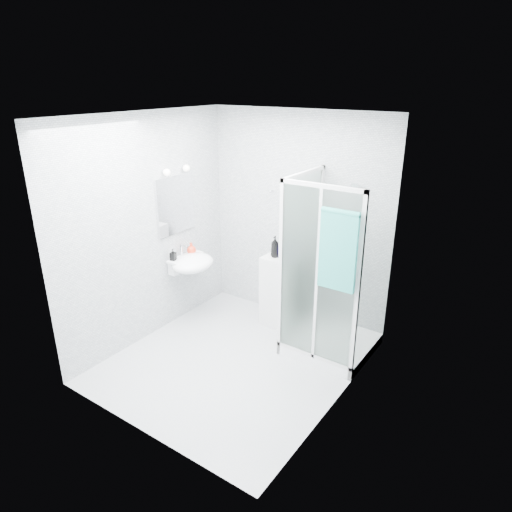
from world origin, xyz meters
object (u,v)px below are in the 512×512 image
Objects in this scene: storage_cabinet at (280,291)px; shampoo_bottle_a at (275,247)px; soap_dispenser_black at (173,255)px; hand_towel at (338,249)px; shower_enclosure at (323,315)px; shampoo_bottle_b at (284,249)px; soap_dispenser_orange at (191,248)px; wall_basin at (191,263)px.

shampoo_bottle_a is at bearing -140.59° from storage_cabinet.
hand_towel is at bearing 2.43° from soap_dispenser_black.
hand_towel is 1.30m from shampoo_bottle_a.
shampoo_bottle_b is at bearing 159.84° from shower_enclosure.
storage_cabinet is 1.38m from soap_dispenser_black.
shampoo_bottle_b is (0.04, 0.00, 0.56)m from storage_cabinet.
shower_enclosure is 1.82m from soap_dispenser_orange.
wall_basin is 3.75× the size of soap_dispenser_orange.
shower_enclosure is 1.72m from wall_basin.
shower_enclosure reaches higher than storage_cabinet.
shower_enclosure is 9.50× the size of shampoo_bottle_b.
shampoo_bottle_b is at bearing 23.43° from soap_dispenser_orange.
shampoo_bottle_a is 1.23m from soap_dispenser_black.
shampoo_bottle_a is at bearing 165.03° from shower_enclosure.
shampoo_bottle_a reaches higher than shampoo_bottle_b.
shower_enclosure is at bearing 10.81° from wall_basin.
hand_towel is at bearing -2.48° from wall_basin.
storage_cabinet is 6.06× the size of soap_dispenser_orange.
shower_enclosure is at bearing 127.16° from hand_towel.
hand_towel is 5.34× the size of soap_dispenser_orange.
shower_enclosure is 2.21× the size of storage_cabinet.
shampoo_bottle_a is 1.05m from soap_dispenser_orange.
storage_cabinet is 3.48× the size of shampoo_bottle_a.
shower_enclosure is at bearing -20.16° from shampoo_bottle_b.
shampoo_bottle_b is (0.98, 0.57, 0.21)m from wall_basin.
shower_enclosure is 0.76m from storage_cabinet.
wall_basin is 2.16× the size of shampoo_bottle_a.
storage_cabinet is (-0.72, 0.25, 0.00)m from shower_enclosure.
wall_basin reaches higher than storage_cabinet.
shower_enclosure reaches higher than soap_dispenser_orange.
shampoo_bottle_a reaches higher than storage_cabinet.
storage_cabinet is at bearing 147.66° from hand_towel.
shower_enclosure is at bearing 6.88° from soap_dispenser_orange.
shampoo_bottle_a is at bearing 30.71° from wall_basin.
wall_basin is 2.66× the size of shampoo_bottle_b.
soap_dispenser_orange is at bearing -173.12° from shower_enclosure.
shampoo_bottle_a is (-1.08, 0.61, -0.39)m from hand_towel.
hand_towel is 2.14m from soap_dispenser_black.
wall_basin is 1.05m from shampoo_bottle_a.
shower_enclosure is 0.92m from shampoo_bottle_b.
shampoo_bottle_b is (-0.68, 0.25, 0.56)m from shower_enclosure.
shampoo_bottle_a is 1.23× the size of shampoo_bottle_b.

